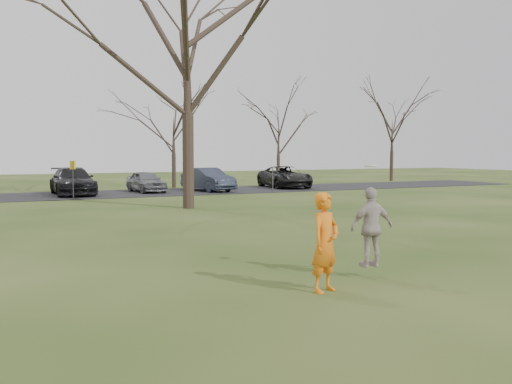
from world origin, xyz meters
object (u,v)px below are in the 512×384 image
car_4 (146,181)px  big_tree (187,51)px  car_3 (73,181)px  catching_play (372,227)px  car_5 (208,179)px  car_6 (285,177)px  player_defender (325,242)px

car_4 → big_tree: 12.26m
car_4 → car_3: bearing=177.6°
car_3 → car_4: (4.45, 0.23, -0.12)m
catching_play → big_tree: (1.41, 15.07, 5.96)m
car_3 → car_5: size_ratio=1.21×
car_6 → big_tree: size_ratio=0.39×
car_4 → car_6: size_ratio=0.72×
catching_play → car_5: bearing=76.1°
car_5 → big_tree: big_tree is taller
car_4 → car_6: 9.94m
player_defender → car_6: (13.69, 26.14, -0.12)m
car_6 → big_tree: bearing=-129.1°
car_4 → car_6: (9.94, 0.05, 0.08)m
player_defender → car_6: size_ratio=0.34×
car_5 → car_6: bearing=-2.4°
car_4 → big_tree: bearing=-100.2°
car_3 → big_tree: (3.56, -10.25, 6.17)m
player_defender → car_5: player_defender is taller
car_4 → big_tree: (-0.88, -10.48, 6.29)m
car_3 → car_5: bearing=-3.4°
car_5 → car_6: size_ratio=0.83×
player_defender → car_5: bearing=52.0°
car_3 → car_6: car_3 is taller
player_defender → car_3: 25.87m
car_6 → big_tree: (-10.82, -10.53, 6.21)m
car_5 → catching_play: (-6.11, -24.74, 0.25)m
car_5 → catching_play: catching_play is taller
player_defender → catching_play: size_ratio=0.88×
car_6 → catching_play: bearing=-108.8°
car_6 → car_5: bearing=-165.2°
car_4 → big_tree: big_tree is taller
player_defender → car_6: player_defender is taller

